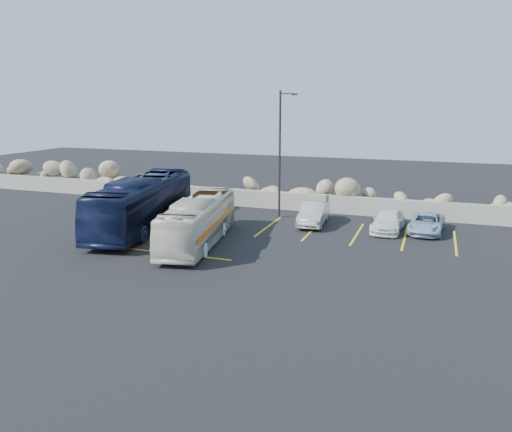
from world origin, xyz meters
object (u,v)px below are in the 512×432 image
(lamppost, at_px, (281,151))
(car_c, at_px, (388,221))
(tour_coach, at_px, (143,203))
(vintage_bus, at_px, (198,221))
(car_d, at_px, (426,223))
(car_b, at_px, (314,214))

(lamppost, bearing_deg, car_c, -9.28)
(tour_coach, bearing_deg, car_c, 7.66)
(tour_coach, distance_m, car_c, 14.35)
(vintage_bus, bearing_deg, tour_coach, 148.24)
(tour_coach, relative_size, car_d, 2.80)
(tour_coach, bearing_deg, car_d, 6.56)
(tour_coach, bearing_deg, lamppost, 29.07)
(car_b, relative_size, car_c, 1.03)
(vintage_bus, height_order, car_c, vintage_bus)
(tour_coach, bearing_deg, car_b, 15.41)
(vintage_bus, xyz_separation_m, car_d, (11.26, 6.44, -0.67))
(car_b, bearing_deg, car_d, -0.93)
(car_c, bearing_deg, car_d, 12.77)
(lamppost, relative_size, vintage_bus, 0.92)
(car_c, bearing_deg, lamppost, 174.38)
(lamppost, distance_m, car_c, 7.93)
(vintage_bus, relative_size, car_b, 2.16)
(car_b, height_order, car_c, car_b)
(tour_coach, height_order, car_d, tour_coach)
(lamppost, relative_size, car_c, 2.04)
(vintage_bus, height_order, car_d, vintage_bus)
(lamppost, distance_m, vintage_bus, 8.18)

